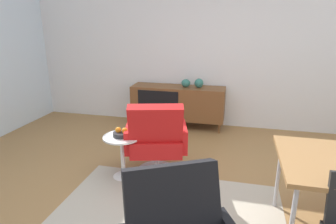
# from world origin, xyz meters

# --- Properties ---
(ground_plane) EXTENTS (8.32, 8.32, 0.00)m
(ground_plane) POSITION_xyz_m (0.00, 0.00, 0.00)
(ground_plane) COLOR #9E7242
(wall_back) EXTENTS (6.80, 0.12, 2.80)m
(wall_back) POSITION_xyz_m (0.00, 2.60, 1.40)
(wall_back) COLOR white
(wall_back) RESTS_ON ground_plane
(sideboard) EXTENTS (1.60, 0.45, 0.72)m
(sideboard) POSITION_xyz_m (-0.46, 2.30, 0.44)
(sideboard) COLOR brown
(sideboard) RESTS_ON ground_plane
(vase_cobalt) EXTENTS (0.15, 0.15, 0.13)m
(vase_cobalt) POSITION_xyz_m (-0.32, 2.30, 0.79)
(vase_cobalt) COLOR #337266
(vase_cobalt) RESTS_ON sideboard
(vase_sculptural_dark) EXTENTS (0.15, 0.15, 0.15)m
(vase_sculptural_dark) POSITION_xyz_m (-0.10, 2.30, 0.80)
(vase_sculptural_dark) COLOR #337266
(vase_sculptural_dark) RESTS_ON sideboard
(lounge_chair_red) EXTENTS (0.83, 0.79, 0.95)m
(lounge_chair_red) POSITION_xyz_m (-0.36, 0.59, 0.47)
(lounge_chair_red) COLOR red
(lounge_chair_red) RESTS_ON ground_plane
(side_table_round) EXTENTS (0.44, 0.44, 0.52)m
(side_table_round) POSITION_xyz_m (-0.73, 0.43, 0.32)
(side_table_round) COLOR white
(side_table_round) RESTS_ON ground_plane
(fruit_bowl) EXTENTS (0.20, 0.20, 0.11)m
(fruit_bowl) POSITION_xyz_m (-0.73, 0.43, 0.56)
(fruit_bowl) COLOR #262628
(fruit_bowl) RESTS_ON side_table_round
(area_rug) EXTENTS (2.20, 1.70, 0.01)m
(area_rug) POSITION_xyz_m (-0.04, -0.24, 0.00)
(area_rug) COLOR #B7AD99
(area_rug) RESTS_ON ground_plane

